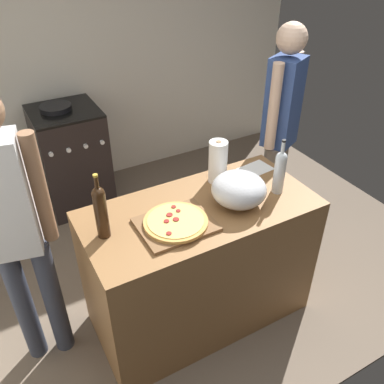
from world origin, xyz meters
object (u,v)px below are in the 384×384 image
object	(u,v)px
pizza	(176,222)
person_in_red	(280,125)
stove	(72,158)
person_in_stripes	(14,226)
paper_towel_roll	(218,162)
wine_bottle_green	(280,170)
mixing_bowl	(239,189)
wine_bottle_clear	(101,210)

from	to	relation	value
pizza	person_in_red	xyz separation A→B (m)	(1.15, 0.55, 0.08)
stove	person_in_stripes	bearing A→B (deg)	-112.42
pizza	person_in_stripes	world-z (taller)	person_in_stripes
paper_towel_roll	stove	world-z (taller)	paper_towel_roll
wine_bottle_green	stove	size ratio (longest dim) A/B	0.36
pizza	wine_bottle_green	size ratio (longest dim) A/B	1.00
stove	person_in_red	size ratio (longest dim) A/B	0.56
pizza	person_in_stripes	bearing A→B (deg)	159.52
person_in_stripes	pizza	bearing A→B (deg)	-20.48
mixing_bowl	person_in_stripes	xyz separation A→B (m)	(-1.18, 0.27, 0.00)
mixing_bowl	paper_towel_roll	bearing A→B (deg)	84.84
paper_towel_roll	person_in_red	distance (m)	0.76
wine_bottle_green	paper_towel_roll	bearing A→B (deg)	132.18
mixing_bowl	paper_towel_roll	size ratio (longest dim) A/B	1.15
stove	paper_towel_roll	bearing A→B (deg)	-68.90
pizza	wine_bottle_green	xyz separation A→B (m)	(0.69, -0.00, 0.12)
pizza	wine_bottle_clear	bearing A→B (deg)	162.66
wine_bottle_clear	person_in_red	distance (m)	1.57
pizza	person_in_stripes	xyz separation A→B (m)	(-0.76, 0.28, 0.07)
stove	person_in_stripes	size ratio (longest dim) A/B	0.57
wine_bottle_clear	wine_bottle_green	bearing A→B (deg)	-6.28
paper_towel_roll	person_in_red	world-z (taller)	person_in_red
wine_bottle_green	mixing_bowl	bearing A→B (deg)	177.15
pizza	person_in_stripes	size ratio (longest dim) A/B	0.20
paper_towel_roll	pizza	bearing A→B (deg)	-147.59
pizza	paper_towel_roll	distance (m)	0.53
wine_bottle_green	wine_bottle_clear	bearing A→B (deg)	173.72
wine_bottle_green	person_in_red	size ratio (longest dim) A/B	0.20
wine_bottle_green	person_in_stripes	bearing A→B (deg)	168.80
mixing_bowl	person_in_red	distance (m)	0.91
paper_towel_roll	wine_bottle_clear	world-z (taller)	wine_bottle_clear
paper_towel_roll	person_in_stripes	bearing A→B (deg)	179.62
pizza	paper_towel_roll	size ratio (longest dim) A/B	1.26
paper_towel_roll	stove	xyz separation A→B (m)	(-0.58, 1.51, -0.56)
stove	person_in_stripes	distance (m)	1.71
pizza	wine_bottle_green	world-z (taller)	wine_bottle_green
mixing_bowl	paper_towel_roll	xyz separation A→B (m)	(0.02, 0.27, 0.04)
wine_bottle_green	stove	world-z (taller)	wine_bottle_green
mixing_bowl	person_in_stripes	size ratio (longest dim) A/B	0.19
mixing_bowl	person_in_stripes	world-z (taller)	person_in_stripes
wine_bottle_clear	person_in_red	bearing A→B (deg)	15.98
mixing_bowl	wine_bottle_clear	xyz separation A→B (m)	(-0.78, 0.10, 0.07)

